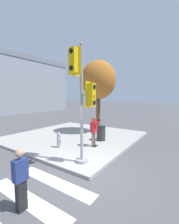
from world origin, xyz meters
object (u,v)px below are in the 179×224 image
Objects in this scene: pedestrian_distant at (20,179)px; street_tree at (98,80)px; person_photographer at (94,129)px; fire_hydrant at (59,140)px; traffic_signal_pole at (80,88)px; trash_bin at (101,133)px.

street_tree is at bearing 17.41° from pedestrian_distant.
person_photographer is 1.95× the size of fire_hydrant.
traffic_signal_pole is 0.89× the size of street_tree.
traffic_signal_pole reaches higher than fire_hydrant.
street_tree is at bearing 0.90° from fire_hydrant.
person_photographer is 1.82× the size of trash_bin.
traffic_signal_pole is at bearing -111.87° from fire_hydrant.
pedestrian_distant is at bearing -169.00° from person_photographer.
traffic_signal_pole is 3.50m from fire_hydrant.
street_tree is 5.52m from fire_hydrant.
person_photographer is at bearing 11.00° from pedestrian_distant.
traffic_signal_pole is 4.30m from trash_bin.
trash_bin is (-1.79, -1.28, -3.51)m from street_tree.
trash_bin is (1.22, 0.25, -0.53)m from person_photographer.
traffic_signal_pole reaches higher than person_photographer.
fire_hydrant is at bearing 153.66° from trash_bin.
fire_hydrant is at bearing 68.13° from traffic_signal_pole.
pedestrian_distant is at bearing -146.59° from fire_hydrant.
fire_hydrant is (0.85, 2.12, -2.65)m from traffic_signal_pole.
fire_hydrant is at bearing 130.06° from person_photographer.
pedestrian_distant is 8.86m from street_tree.
person_photographer reaches higher than pedestrian_distant.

